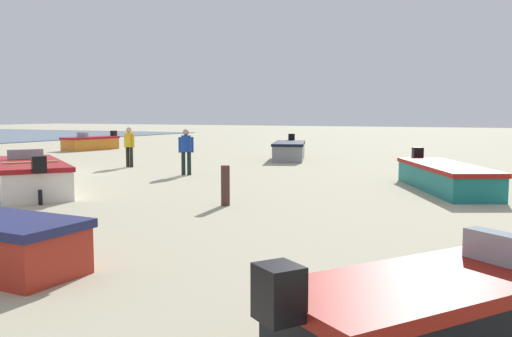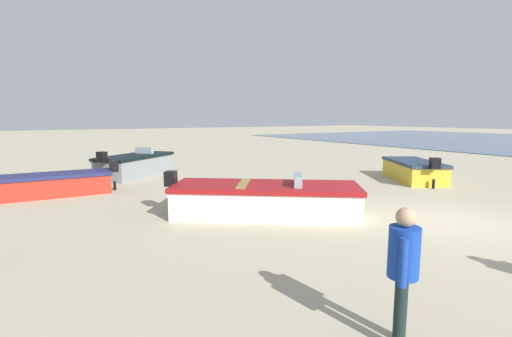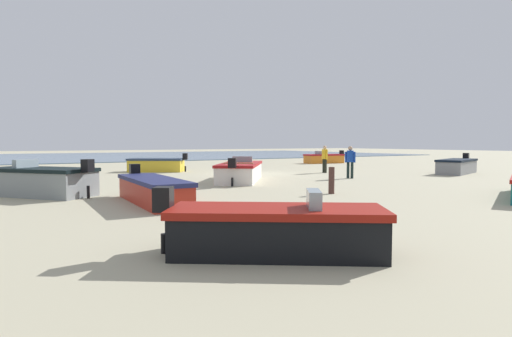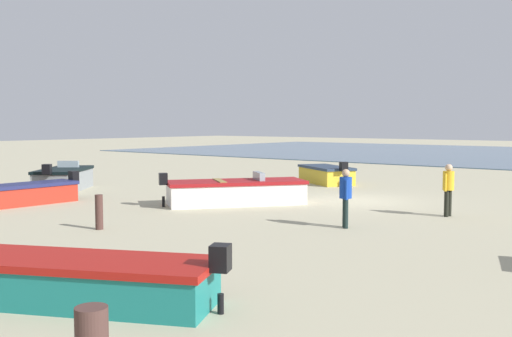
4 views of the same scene
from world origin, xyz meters
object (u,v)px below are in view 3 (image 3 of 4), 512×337
at_px(boat_yellow_0, 157,165).
at_px(boat_black_5, 276,230).
at_px(boat_white_6, 240,172).
at_px(beach_walker_distant, 350,159).
at_px(boat_grey_1, 457,166).
at_px(boat_grey_2, 41,181).
at_px(boat_red_7, 153,190).
at_px(mooring_post_near_water, 332,180).
at_px(boat_orange_4, 324,158).
at_px(beach_walker_foreground, 325,157).

relative_size(boat_yellow_0, boat_black_5, 1.02).
xyz_separation_m(boat_white_6, beach_walker_distant, (-5.39, 1.65, 0.52)).
distance_m(boat_yellow_0, boat_grey_1, 17.86).
xyz_separation_m(boat_grey_2, boat_red_7, (-2.73, 3.62, -0.10)).
distance_m(boat_black_5, boat_white_6, 13.17).
bearing_deg(mooring_post_near_water, boat_orange_4, -129.62).
relative_size(boat_grey_2, boat_orange_4, 1.02).
bearing_deg(boat_grey_2, boat_orange_4, -10.49).
distance_m(boat_grey_1, beach_walker_distant, 7.67).
xyz_separation_m(boat_white_6, mooring_post_near_water, (-0.32, 6.04, 0.04)).
bearing_deg(beach_walker_foreground, beach_walker_distant, 162.65).
relative_size(boat_white_6, mooring_post_near_water, 5.20).
distance_m(boat_white_6, boat_red_7, 7.63).
distance_m(boat_grey_2, boat_black_5, 10.72).
xyz_separation_m(mooring_post_near_water, beach_walker_distant, (-5.07, -4.39, 0.48)).
bearing_deg(beach_walker_foreground, boat_red_7, 123.64).
xyz_separation_m(boat_grey_2, mooring_post_near_water, (-8.81, 4.66, -0.01)).
height_order(boat_black_5, boat_white_6, boat_white_6).
relative_size(boat_red_7, beach_walker_distant, 2.79).
relative_size(boat_grey_2, boat_white_6, 0.79).
relative_size(boat_orange_4, boat_red_7, 0.84).
bearing_deg(boat_grey_2, beach_walker_foreground, -26.38).
distance_m(boat_yellow_0, boat_orange_4, 16.07).
bearing_deg(mooring_post_near_water, boat_grey_2, -27.87).
xyz_separation_m(boat_yellow_0, boat_grey_1, (-14.36, 10.63, 0.01)).
bearing_deg(mooring_post_near_water, boat_black_5, 42.81).
distance_m(boat_yellow_0, boat_white_6, 8.31).
distance_m(boat_grey_1, beach_walker_foreground, 7.61).
bearing_deg(boat_black_5, boat_orange_4, 172.54).
distance_m(boat_grey_2, boat_red_7, 4.53).
bearing_deg(boat_grey_2, boat_white_6, -29.67).
height_order(boat_orange_4, mooring_post_near_water, boat_orange_4).
relative_size(boat_yellow_0, boat_grey_1, 0.89).
distance_m(boat_black_5, beach_walker_distant, 15.17).
height_order(boat_yellow_0, boat_white_6, boat_white_6).
bearing_deg(boat_yellow_0, boat_grey_1, -94.35).
height_order(boat_grey_2, boat_orange_4, boat_grey_2).
bearing_deg(boat_red_7, boat_white_6, -137.20).
bearing_deg(boat_grey_2, boat_black_5, -114.89).
bearing_deg(boat_white_6, beach_walker_foreground, 52.91).
bearing_deg(boat_black_5, boat_red_7, -146.83).
xyz_separation_m(boat_yellow_0, boat_grey_2, (7.13, 9.58, 0.07)).
xyz_separation_m(boat_yellow_0, boat_red_7, (4.40, 13.20, -0.03)).
bearing_deg(boat_orange_4, boat_grey_1, 179.82).
xyz_separation_m(boat_yellow_0, mooring_post_near_water, (-1.67, 14.24, 0.05)).
distance_m(boat_white_6, mooring_post_near_water, 6.05).
xyz_separation_m(boat_orange_4, beach_walker_foreground, (7.60, 9.01, 0.54)).
height_order(boat_grey_1, boat_orange_4, boat_grey_1).
relative_size(boat_yellow_0, boat_white_6, 0.74).
bearing_deg(boat_red_7, boat_grey_2, -51.13).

